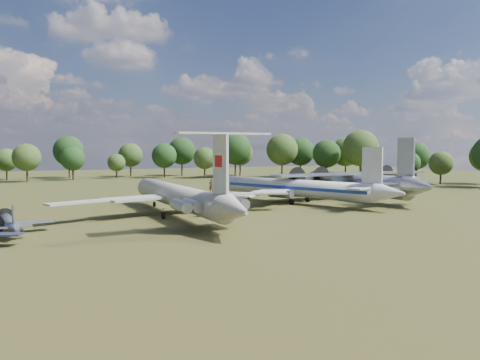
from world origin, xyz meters
name	(u,v)px	position (x,y,z in m)	size (l,w,h in m)	color
ground	(177,215)	(0.00, 0.00, 0.00)	(300.00, 300.00, 0.00)	#294115
il62_airliner	(177,201)	(-0.14, -1.04, 2.28)	(35.73, 46.45, 4.56)	silver
tu104_jet	(295,191)	(23.74, 6.08, 2.12)	(31.83, 42.43, 4.24)	silver
an12_transport	(355,186)	(37.52, 6.85, 2.52)	(34.27, 38.31, 5.04)	#AAADB3
small_prop_northwest	(10,226)	(-21.76, -7.01, 0.96)	(9.60, 13.09, 1.92)	#9FA2A7
person_on_il62	(211,186)	(0.38, -13.79, 5.38)	(0.60, 0.39, 1.65)	#856043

